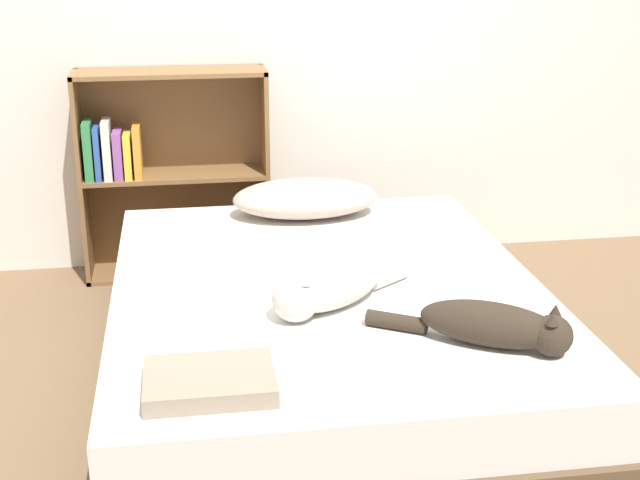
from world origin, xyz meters
name	(u,v)px	position (x,y,z in m)	size (l,w,h in m)	color
ground_plane	(326,391)	(0.00, 0.00, 0.00)	(8.00, 8.00, 0.00)	brown
bed	(326,338)	(0.00, 0.00, 0.21)	(1.47, 1.89, 0.42)	brown
pillow	(306,198)	(0.03, 0.74, 0.49)	(0.60, 0.36, 0.15)	#B29E8E
cat_light	(328,288)	(-0.03, -0.21, 0.48)	(0.50, 0.41, 0.17)	beige
cat_dark	(497,326)	(0.40, -0.55, 0.48)	(0.54, 0.37, 0.14)	#33281E
bookshelf	(165,169)	(-0.54, 1.28, 0.50)	(0.85, 0.26, 0.95)	brown
blanket_fold	(210,381)	(-0.42, -0.69, 0.44)	(0.34, 0.25, 0.05)	gray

